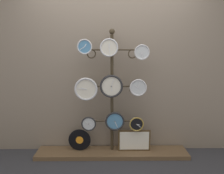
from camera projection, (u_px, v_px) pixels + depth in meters
The scene contains 15 objects.
ground_plane at pixel (112, 167), 2.87m from camera, with size 12.00×12.00×0.00m, color #333338.
shop_wall at pixel (112, 58), 3.19m from camera, with size 4.40×0.04×2.80m.
low_shelf at pixel (112, 153), 3.21m from camera, with size 2.20×0.36×0.06m.
display_stand at pixel (112, 110), 3.16m from camera, with size 0.71×0.38×1.81m.
clock_top_left at pixel (85, 47), 2.89m from camera, with size 0.20×0.04×0.20m.
clock_top_center at pixel (109, 48), 2.89m from camera, with size 0.24×0.04×0.24m.
clock_top_right at pixel (142, 52), 2.92m from camera, with size 0.21×0.04×0.21m.
clock_middle_left at pixel (86, 89), 2.99m from camera, with size 0.32×0.04×0.32m.
clock_middle_center at pixel (111, 86), 2.99m from camera, with size 0.32×0.04×0.32m.
clock_middle_right at pixel (138, 88), 3.02m from camera, with size 0.24×0.04×0.24m.
clock_bottom_left at pixel (89, 124), 3.10m from camera, with size 0.21×0.04×0.21m.
clock_bottom_center at pixel (115, 121), 3.10m from camera, with size 0.28×0.04×0.28m.
clock_bottom_right at pixel (137, 124), 3.09m from camera, with size 0.21×0.04×0.21m.
vinyl_record at pixel (80, 140), 3.19m from camera, with size 0.33×0.01×0.33m.
picture_frame at pixel (134, 140), 3.19m from camera, with size 0.47×0.02×0.32m.
Camera 1 is at (-0.03, -2.64, 1.54)m, focal length 35.00 mm.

